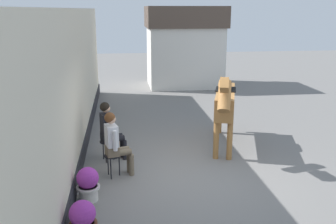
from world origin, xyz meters
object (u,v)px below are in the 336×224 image
object	(u,v)px
flower_planter_near	(83,220)
satchel_bag	(114,143)
flower_planter_middle	(88,183)
seated_visitor_far	(109,128)
saddled_horse_center	(225,102)
seated_visitor_near	(115,141)

from	to	relation	value
flower_planter_near	satchel_bag	world-z (taller)	flower_planter_near
satchel_bag	flower_planter_middle	bearing A→B (deg)	-154.80
seated_visitor_far	saddled_horse_center	distance (m)	2.91
seated_visitor_far	satchel_bag	bearing A→B (deg)	84.96
seated_visitor_near	seated_visitor_far	xyz separation A→B (m)	(-0.13, 0.88, 0.00)
flower_planter_middle	satchel_bag	distance (m)	2.81
seated_visitor_near	flower_planter_middle	size ratio (longest dim) A/B	2.17
flower_planter_near	saddled_horse_center	bearing A→B (deg)	49.26
flower_planter_middle	satchel_bag	world-z (taller)	flower_planter_middle
saddled_horse_center	satchel_bag	bearing A→B (deg)	173.28
flower_planter_near	seated_visitor_near	bearing A→B (deg)	78.10
seated_visitor_near	flower_planter_near	distance (m)	2.32
seated_visitor_far	seated_visitor_near	bearing A→B (deg)	-81.58
saddled_horse_center	seated_visitor_far	bearing A→B (deg)	-168.73
seated_visitor_far	flower_planter_middle	distance (m)	1.96
seated_visitor_near	satchel_bag	bearing A→B (deg)	91.70
seated_visitor_far	flower_planter_middle	world-z (taller)	seated_visitor_far
flower_planter_near	satchel_bag	xyz separation A→B (m)	(0.42, 4.01, -0.23)
seated_visitor_near	flower_planter_near	size ratio (longest dim) A/B	2.17
seated_visitor_far	satchel_bag	size ratio (longest dim) A/B	4.96
seated_visitor_near	flower_planter_middle	distance (m)	1.19
seated_visitor_near	saddled_horse_center	distance (m)	3.09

